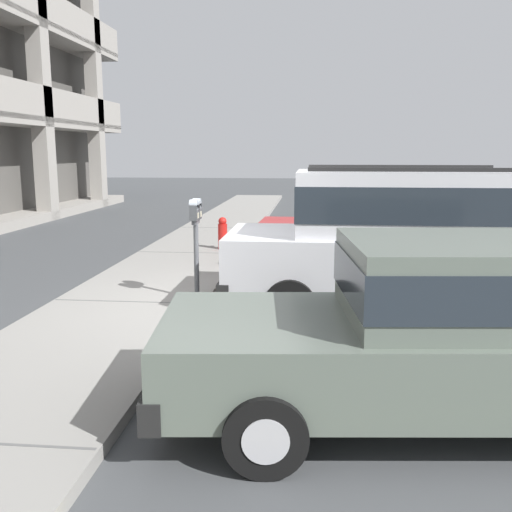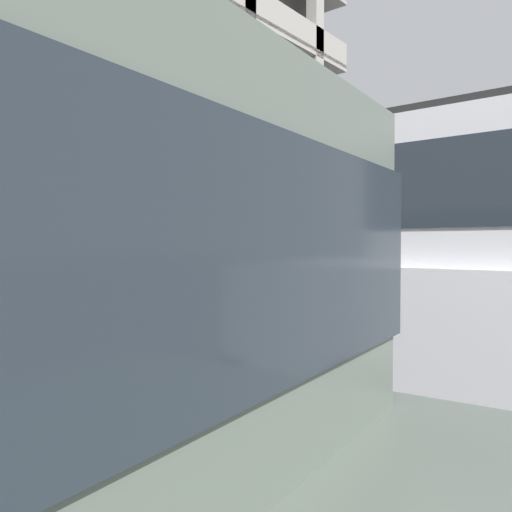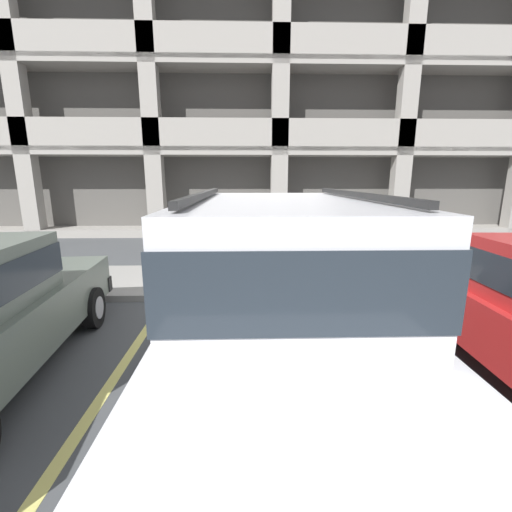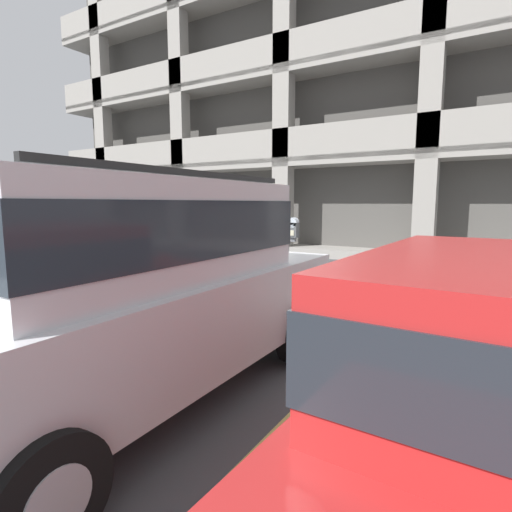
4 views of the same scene
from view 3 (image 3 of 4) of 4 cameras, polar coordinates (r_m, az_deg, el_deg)
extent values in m
cube|color=#444749|center=(6.06, -0.49, -8.58)|extent=(80.00, 80.00, 0.10)
cube|color=gray|center=(7.25, -0.70, -4.04)|extent=(40.00, 2.20, 0.12)
cube|color=#606060|center=(8.21, -29.91, -3.32)|extent=(0.03, 2.16, 0.00)
cube|color=#606060|center=(7.23, -0.71, -3.57)|extent=(0.03, 2.16, 0.00)
cube|color=#606060|center=(8.32, 28.06, -2.93)|extent=(0.03, 2.16, 0.00)
cube|color=#DBD16B|center=(4.98, -19.18, -13.59)|extent=(0.12, 4.80, 0.01)
cube|color=#DBD16B|center=(5.05, 18.61, -13.16)|extent=(0.12, 4.80, 0.01)
cube|color=silver|center=(3.47, 3.67, -11.44)|extent=(1.84, 4.70, 0.80)
cube|color=silver|center=(3.17, 3.96, 1.82)|extent=(1.62, 2.91, 0.84)
cube|color=#232B33|center=(3.17, 3.96, 2.19)|extent=(1.64, 2.94, 0.46)
cube|color=black|center=(5.73, 1.50, -4.55)|extent=(1.88, 0.16, 0.24)
cube|color=silver|center=(5.74, 7.19, -0.88)|extent=(0.24, 0.03, 0.14)
cube|color=silver|center=(5.68, -4.27, -0.97)|extent=(0.24, 0.03, 0.14)
cylinder|color=black|center=(5.10, 12.31, -8.49)|extent=(0.20, 0.66, 0.66)
cylinder|color=#B2B2B7|center=(5.10, 12.31, -8.49)|extent=(0.22, 0.36, 0.36)
cylinder|color=black|center=(4.99, -8.48, -8.81)|extent=(0.20, 0.66, 0.66)
cylinder|color=#B2B2B7|center=(4.99, -8.48, -8.81)|extent=(0.22, 0.36, 0.36)
cylinder|color=black|center=(2.76, 29.10, -30.24)|extent=(0.20, 0.66, 0.66)
cylinder|color=#B2B2B7|center=(2.76, 29.10, -30.24)|extent=(0.22, 0.36, 0.36)
cylinder|color=black|center=(2.55, -17.48, -33.35)|extent=(0.20, 0.66, 0.66)
cylinder|color=#B2B2B7|center=(2.55, -17.48, -33.35)|extent=(0.22, 0.36, 0.36)
cube|color=black|center=(3.26, 16.39, 9.78)|extent=(0.05, 2.62, 0.05)
cube|color=black|center=(3.13, -8.76, 10.03)|extent=(0.05, 2.62, 0.05)
cube|color=black|center=(6.58, -30.34, -4.31)|extent=(1.74, 0.33, 0.24)
cube|color=silver|center=(6.38, -26.06, -2.11)|extent=(0.24, 0.05, 0.14)
cube|color=silver|center=(6.80, -34.49, -2.23)|extent=(0.24, 0.05, 0.14)
cylinder|color=black|center=(5.61, -25.44, -7.80)|extent=(0.22, 0.61, 0.60)
cylinder|color=#B2B2B7|center=(5.61, -25.44, -7.80)|extent=(0.21, 0.35, 0.33)
cube|color=black|center=(6.51, 29.33, -4.38)|extent=(1.74, 0.22, 0.24)
cube|color=silver|center=(6.76, 33.26, -2.14)|extent=(0.24, 0.04, 0.14)
cube|color=silver|center=(6.25, 25.11, -2.30)|extent=(0.24, 0.04, 0.14)
cylinder|color=black|center=(5.50, 25.46, -8.23)|extent=(0.18, 0.61, 0.60)
cylinder|color=#B2B2B7|center=(5.50, 25.46, -8.23)|extent=(0.19, 0.34, 0.33)
cylinder|color=#595B60|center=(6.18, 1.84, -1.16)|extent=(0.07, 0.07, 1.10)
cube|color=#595B60|center=(6.07, 1.88, 4.14)|extent=(0.28, 0.06, 0.06)
cube|color=#424447|center=(6.05, 0.94, 5.45)|extent=(0.15, 0.11, 0.22)
cylinder|color=#9EA8B2|center=(6.03, 0.94, 6.49)|extent=(0.15, 0.11, 0.15)
cube|color=#B7B293|center=(5.99, 0.96, 5.02)|extent=(0.08, 0.01, 0.08)
cube|color=#424447|center=(6.06, 2.83, 5.45)|extent=(0.15, 0.11, 0.22)
cylinder|color=#9EA8B2|center=(6.05, 2.85, 6.49)|extent=(0.15, 0.11, 0.15)
cube|color=#B7B293|center=(6.01, 2.87, 5.02)|extent=(0.08, 0.01, 0.08)
cube|color=#54514D|center=(18.79, 2.35, 24.51)|extent=(31.36, 8.80, 12.00)
cube|color=gray|center=(17.91, 2.31, 6.28)|extent=(32.00, 10.00, 0.30)
cube|color=gray|center=(17.82, 2.40, 15.90)|extent=(32.00, 10.00, 0.30)
cube|color=gray|center=(13.00, 4.03, 19.52)|extent=(32.00, 0.20, 1.10)
cube|color=gray|center=(18.24, 2.50, 25.35)|extent=(32.00, 10.00, 0.30)
cube|color=gray|center=(13.69, 4.25, 32.08)|extent=(32.00, 0.20, 1.10)
cube|color=gray|center=(19.12, 2.60, 34.16)|extent=(32.00, 10.00, 0.30)
cube|color=gray|center=(15.70, -35.51, 24.71)|extent=(0.60, 0.50, 12.00)
cube|color=gray|center=(13.97, -17.55, 28.17)|extent=(0.60, 0.50, 12.00)
cube|color=gray|center=(13.62, 4.13, 29.09)|extent=(0.60, 0.50, 12.00)
cube|color=gray|center=(14.75, 24.33, 26.80)|extent=(0.60, 0.50, 12.00)
cylinder|color=red|center=(8.02, 33.88, -2.13)|extent=(0.20, 0.20, 0.55)
sphere|color=red|center=(7.95, 34.17, 0.21)|extent=(0.18, 0.18, 0.18)
cylinder|color=red|center=(7.90, 34.52, -2.20)|extent=(0.08, 0.10, 0.08)
cylinder|color=red|center=(8.10, 34.77, -1.91)|extent=(0.10, 0.07, 0.07)
camera|label=1|loc=(8.70, -62.40, 6.54)|focal=40.00mm
camera|label=2|loc=(3.67, -60.88, -8.02)|focal=35.00mm
camera|label=4|loc=(3.15, 74.62, -3.42)|focal=28.00mm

